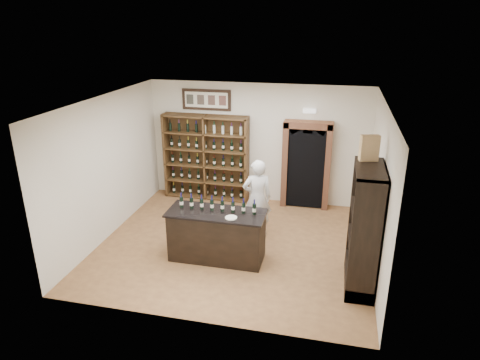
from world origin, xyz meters
name	(u,v)px	position (x,y,z in m)	size (l,w,h in m)	color
floor	(234,244)	(0.00, 0.00, 0.00)	(5.50, 5.50, 0.00)	#9C6A3E
ceiling	(234,101)	(0.00, 0.00, 3.00)	(5.50, 5.50, 0.00)	white
wall_back	(258,143)	(0.00, 2.50, 1.50)	(5.50, 0.04, 3.00)	silver
wall_left	(107,167)	(-2.75, 0.00, 1.50)	(0.04, 5.00, 3.00)	silver
wall_right	(379,189)	(2.75, 0.00, 1.50)	(0.04, 5.00, 3.00)	silver
wine_shelf	(206,157)	(-1.30, 2.33, 1.10)	(2.20, 0.38, 2.20)	#513A1B
framed_picture	(206,100)	(-1.30, 2.47, 2.55)	(1.25, 0.04, 0.52)	black
arched_doorway	(306,163)	(1.25, 2.33, 1.14)	(1.17, 0.35, 2.17)	black
emergency_light	(310,111)	(1.25, 2.42, 2.40)	(0.30, 0.10, 0.10)	white
tasting_counter	(217,236)	(-0.20, -0.60, 0.49)	(1.88, 0.78, 1.00)	black
counter_bottle_0	(181,202)	(-0.92, -0.54, 1.11)	(0.07, 0.07, 0.30)	black
counter_bottle_1	(191,203)	(-0.71, -0.54, 1.11)	(0.07, 0.07, 0.30)	black
counter_bottle_2	(202,204)	(-0.51, -0.54, 1.11)	(0.07, 0.07, 0.30)	black
counter_bottle_3	(212,205)	(-0.30, -0.54, 1.11)	(0.07, 0.07, 0.30)	black
counter_bottle_4	(222,206)	(-0.10, -0.54, 1.11)	(0.07, 0.07, 0.30)	black
counter_bottle_5	(233,207)	(0.11, -0.54, 1.11)	(0.07, 0.07, 0.30)	black
counter_bottle_6	(244,208)	(0.31, -0.54, 1.11)	(0.07, 0.07, 0.30)	black
counter_bottle_7	(254,209)	(0.52, -0.54, 1.11)	(0.07, 0.07, 0.30)	black
side_cabinet	(364,247)	(2.52, -0.90, 0.75)	(0.48, 1.20, 2.20)	black
shopkeeper	(257,198)	(0.37, 0.55, 0.86)	(0.63, 0.41, 1.71)	silver
plate	(231,218)	(0.14, -0.80, 1.01)	(0.22, 0.22, 0.02)	silver
wine_crate	(369,148)	(2.46, -0.53, 2.42)	(0.31, 0.13, 0.44)	tan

